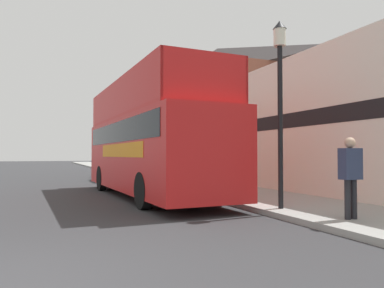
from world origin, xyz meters
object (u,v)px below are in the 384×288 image
(lamp_post_third, at_px, (129,126))
(lamp_post_second, at_px, (170,121))
(tour_bus, at_px, (148,146))
(lamp_post_nearest, at_px, (280,79))
(pedestrian_nearest, at_px, (350,170))
(parked_car_ahead_of_bus, at_px, (119,169))

(lamp_post_third, bearing_deg, lamp_post_second, -89.64)
(tour_bus, xyz_separation_m, lamp_post_nearest, (2.12, -5.19, 1.66))
(lamp_post_nearest, bearing_deg, lamp_post_third, 90.15)
(lamp_post_nearest, bearing_deg, lamp_post_second, 89.93)
(tour_bus, xyz_separation_m, pedestrian_nearest, (2.57, -7.10, -0.63))
(lamp_post_nearest, distance_m, lamp_post_second, 9.20)
(parked_car_ahead_of_bus, height_order, lamp_post_second, lamp_post_second)
(tour_bus, bearing_deg, lamp_post_nearest, -70.45)
(parked_car_ahead_of_bus, distance_m, lamp_post_third, 5.98)
(tour_bus, bearing_deg, pedestrian_nearest, -72.80)
(parked_car_ahead_of_bus, xyz_separation_m, lamp_post_second, (1.68, -4.22, 2.47))
(pedestrian_nearest, height_order, lamp_post_nearest, lamp_post_nearest)
(parked_car_ahead_of_bus, distance_m, lamp_post_second, 5.17)
(lamp_post_nearest, relative_size, lamp_post_second, 1.12)
(tour_bus, bearing_deg, lamp_post_third, 78.37)
(parked_car_ahead_of_bus, bearing_deg, lamp_post_nearest, -85.28)
(pedestrian_nearest, xyz_separation_m, lamp_post_nearest, (-0.45, 1.91, 2.29))
(lamp_post_second, bearing_deg, lamp_post_nearest, -90.07)
(tour_bus, relative_size, pedestrian_nearest, 5.79)
(parked_car_ahead_of_bus, xyz_separation_m, lamp_post_nearest, (1.67, -13.41, 2.80))
(pedestrian_nearest, relative_size, lamp_post_second, 0.40)
(lamp_post_nearest, height_order, lamp_post_second, lamp_post_nearest)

